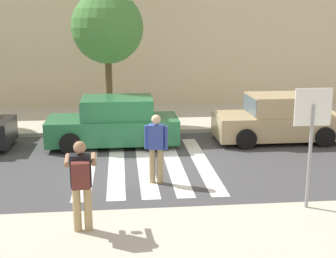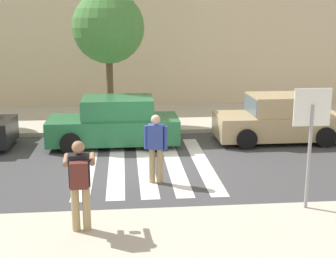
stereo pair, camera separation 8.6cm
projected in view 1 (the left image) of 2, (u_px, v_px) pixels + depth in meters
The scene contains 14 objects.
ground_plane at pixel (146, 167), 12.87m from camera, with size 120.00×120.00×0.00m, color #424244.
sidewalk_far at pixel (137, 118), 18.65m from camera, with size 60.00×4.80×0.14m, color beige.
building_facade_far at pixel (133, 35), 22.18m from camera, with size 56.00×4.00×6.32m, color beige.
crosswalk_stripe_0 at pixel (87, 166), 12.90m from camera, with size 0.44×5.20×0.01m, color silver.
crosswalk_stripe_1 at pixel (116, 165), 12.98m from camera, with size 0.44×5.20×0.01m, color silver.
crosswalk_stripe_2 at pixel (145, 164), 13.06m from camera, with size 0.44×5.20×0.01m, color silver.
crosswalk_stripe_3 at pixel (174, 163), 13.14m from camera, with size 0.44×5.20×0.01m, color silver.
crosswalk_stripe_4 at pixel (202, 162), 13.22m from camera, with size 0.44×5.20×0.01m, color silver.
stop_sign at pixel (312, 122), 9.38m from camera, with size 0.76×0.08×2.51m.
photographer_with_backpack at pixel (81, 179), 8.46m from camera, with size 0.62×0.87×1.72m.
pedestrian_crossing at pixel (156, 145), 11.40m from camera, with size 0.57×0.33×1.72m.
parked_car_green at pixel (114, 123), 14.83m from camera, with size 4.10×1.92×1.55m.
parked_car_tan at pixel (279, 119), 15.37m from camera, with size 4.10×1.92×1.55m.
street_tree_center at pixel (107, 28), 16.28m from camera, with size 2.52×2.52×4.78m.
Camera 1 is at (-0.65, -12.26, 4.03)m, focal length 50.00 mm.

